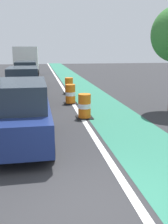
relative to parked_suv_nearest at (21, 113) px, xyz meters
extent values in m
plane|color=#2D2D30|center=(1.56, -3.84, -1.04)|extent=(100.00, 100.00, 0.00)
cube|color=#2D755B|center=(3.96, 8.16, -1.03)|extent=(2.50, 80.00, 0.01)
cube|color=silver|center=(2.46, 8.16, -1.03)|extent=(0.20, 80.00, 0.01)
cube|color=navy|center=(0.00, 0.00, -0.25)|extent=(1.88, 4.61, 0.90)
cube|color=#232D38|center=(0.00, 0.00, 0.60)|extent=(1.64, 2.87, 0.80)
cylinder|color=black|center=(-0.83, 1.42, -0.70)|extent=(0.29, 0.68, 0.68)
cylinder|color=black|center=(0.81, 1.43, -0.70)|extent=(0.29, 0.68, 0.68)
cylinder|color=black|center=(0.83, -1.42, -0.70)|extent=(0.29, 0.68, 0.68)
cube|color=black|center=(-0.26, 6.54, -0.25)|extent=(1.90, 4.63, 0.90)
cube|color=#232D38|center=(-0.26, 6.54, 0.60)|extent=(1.66, 2.87, 0.80)
cylinder|color=black|center=(-1.10, 7.96, -0.70)|extent=(0.29, 0.68, 0.68)
cylinder|color=black|center=(0.54, 7.98, -0.70)|extent=(0.29, 0.68, 0.68)
cylinder|color=black|center=(-1.06, 5.10, -0.70)|extent=(0.29, 0.68, 0.68)
cylinder|color=black|center=(0.58, 5.13, -0.70)|extent=(0.29, 0.68, 0.68)
cube|color=black|center=(-0.41, 13.30, -0.25)|extent=(1.87, 4.61, 0.90)
cube|color=#232D38|center=(-0.41, 13.30, 0.60)|extent=(1.64, 2.86, 0.80)
cylinder|color=black|center=(-1.24, 14.72, -0.70)|extent=(0.28, 0.68, 0.68)
cylinder|color=black|center=(0.40, 14.73, -0.70)|extent=(0.28, 0.68, 0.68)
cylinder|color=black|center=(-1.22, 11.87, -0.70)|extent=(0.28, 0.68, 0.68)
cylinder|color=black|center=(0.42, 11.88, -0.70)|extent=(0.28, 0.68, 0.68)
cylinder|color=orange|center=(2.56, 2.80, -0.79)|extent=(0.56, 0.56, 0.42)
cylinder|color=white|center=(2.56, 2.80, -0.47)|extent=(0.57, 0.57, 0.21)
cylinder|color=orange|center=(2.56, 2.80, -0.16)|extent=(0.56, 0.56, 0.42)
cube|color=black|center=(2.56, 2.80, -1.02)|extent=(0.73, 0.73, 0.04)
cylinder|color=orange|center=(2.32, 6.05, -0.79)|extent=(0.56, 0.56, 0.42)
cylinder|color=white|center=(2.32, 6.05, -0.47)|extent=(0.57, 0.57, 0.21)
cylinder|color=orange|center=(2.32, 6.05, -0.16)|extent=(0.56, 0.56, 0.42)
cube|color=black|center=(2.32, 6.05, -1.02)|extent=(0.73, 0.73, 0.04)
cylinder|color=orange|center=(2.63, 9.44, -0.79)|extent=(0.56, 0.56, 0.42)
cylinder|color=white|center=(2.63, 9.44, -0.47)|extent=(0.57, 0.57, 0.21)
cylinder|color=orange|center=(2.63, 9.44, -0.16)|extent=(0.56, 0.56, 0.42)
cube|color=black|center=(2.63, 9.44, -1.02)|extent=(0.73, 0.73, 0.04)
cube|color=silver|center=(-0.60, 20.20, 0.94)|extent=(2.36, 5.63, 2.50)
cube|color=#19478C|center=(-0.56, 24.05, 0.49)|extent=(2.22, 1.93, 2.10)
cylinder|color=black|center=(-1.59, 23.86, -0.56)|extent=(0.31, 0.96, 0.96)
cylinder|color=black|center=(0.47, 23.84, -0.56)|extent=(0.31, 0.96, 0.96)
cylinder|color=black|center=(-1.65, 18.81, -0.56)|extent=(0.31, 0.96, 0.96)
cylinder|color=black|center=(0.41, 18.79, -0.56)|extent=(0.31, 0.96, 0.96)
camera|label=1|loc=(0.63, -8.26, 1.99)|focal=41.44mm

